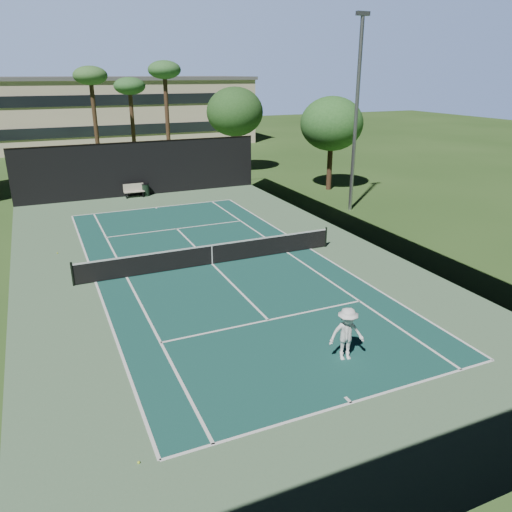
{
  "coord_description": "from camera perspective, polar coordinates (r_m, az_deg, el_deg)",
  "views": [
    {
      "loc": [
        -7.23,
        -21.55,
        8.78
      ],
      "look_at": [
        1.0,
        -3.0,
        1.3
      ],
      "focal_mm": 35.0,
      "sensor_mm": 36.0,
      "label": 1
    }
  ],
  "objects": [
    {
      "name": "tennis_ball_c",
      "position": [
        26.38,
        -2.91,
        0.84
      ],
      "size": [
        0.06,
        0.06,
        0.06
      ],
      "primitive_type": "sphere",
      "color": "#C4DA31",
      "rests_on": "ground"
    },
    {
      "name": "tennis_ball_a",
      "position": [
        13.19,
        -13.26,
        -21.98
      ],
      "size": [
        0.07,
        0.07,
        0.07
      ],
      "primitive_type": "sphere",
      "color": "#C6E433",
      "rests_on": "ground"
    },
    {
      "name": "fence",
      "position": [
        23.77,
        -5.22,
        3.6
      ],
      "size": [
        18.04,
        32.05,
        4.03
      ],
      "color": "black",
      "rests_on": "ground"
    },
    {
      "name": "apron_slab",
      "position": [
        24.36,
        -5.02,
        -0.96
      ],
      "size": [
        18.0,
        32.0,
        0.01
      ],
      "primitive_type": "cube",
      "color": "#557955",
      "rests_on": "ground"
    },
    {
      "name": "player",
      "position": [
        16.43,
        10.34,
        -8.76
      ],
      "size": [
        1.3,
        0.93,
        1.82
      ],
      "primitive_type": "imported",
      "rotation": [
        0.0,
        0.0,
        -0.24
      ],
      "color": "white",
      "rests_on": "ground"
    },
    {
      "name": "tennis_net",
      "position": [
        24.17,
        -5.06,
        0.27
      ],
      "size": [
        12.9,
        0.1,
        1.1
      ],
      "color": "black",
      "rests_on": "ground"
    },
    {
      "name": "campus_building",
      "position": [
        68.07,
        -18.47,
        15.4
      ],
      "size": [
        40.5,
        12.5,
        8.3
      ],
      "color": "beige",
      "rests_on": "ground"
    },
    {
      "name": "ground",
      "position": [
        24.37,
        -5.02,
        -0.97
      ],
      "size": [
        160.0,
        160.0,
        0.0
      ],
      "primitive_type": "plane",
      "color": "#2D501E",
      "rests_on": "ground"
    },
    {
      "name": "tennis_ball_d",
      "position": [
        27.65,
        -21.75,
        0.31
      ],
      "size": [
        0.08,
        0.08,
        0.08
      ],
      "primitive_type": "sphere",
      "color": "#B8CB2E",
      "rests_on": "ground"
    },
    {
      "name": "trash_bin",
      "position": [
        38.79,
        -12.5,
        7.41
      ],
      "size": [
        0.56,
        0.56,
        0.95
      ],
      "color": "black",
      "rests_on": "ground"
    },
    {
      "name": "court_lines",
      "position": [
        24.36,
        -5.02,
        -0.92
      ],
      "size": [
        11.07,
        23.87,
        0.01
      ],
      "color": "white",
      "rests_on": "ground"
    },
    {
      "name": "decid_tree_a",
      "position": [
        46.95,
        -2.44,
        16.12
      ],
      "size": [
        5.12,
        5.12,
        7.62
      ],
      "color": "#4A351F",
      "rests_on": "ground"
    },
    {
      "name": "tennis_ball_b",
      "position": [
        24.26,
        -15.69,
        -1.68
      ],
      "size": [
        0.07,
        0.07,
        0.07
      ],
      "primitive_type": "sphere",
      "color": "yellow",
      "rests_on": "ground"
    },
    {
      "name": "palm_a",
      "position": [
        45.85,
        -18.37,
        18.55
      ],
      "size": [
        2.8,
        2.8,
        9.32
      ],
      "color": "#4A3420",
      "rests_on": "ground"
    },
    {
      "name": "palm_c",
      "position": [
        45.94,
        -10.4,
        19.71
      ],
      "size": [
        2.8,
        2.8,
        9.77
      ],
      "color": "#4E3421",
      "rests_on": "ground"
    },
    {
      "name": "decid_tree_b",
      "position": [
        39.87,
        8.64,
        14.7
      ],
      "size": [
        4.8,
        4.8,
        7.14
      ],
      "color": "#4C3120",
      "rests_on": "ground"
    },
    {
      "name": "light_pole",
      "position": [
        33.68,
        11.4,
        15.91
      ],
      "size": [
        0.9,
        0.25,
        12.22
      ],
      "color": "gray",
      "rests_on": "ground"
    },
    {
      "name": "palm_b",
      "position": [
        48.36,
        -14.23,
        17.98
      ],
      "size": [
        2.8,
        2.8,
        8.42
      ],
      "color": "#4E3521",
      "rests_on": "ground"
    },
    {
      "name": "court_surface",
      "position": [
        24.36,
        -5.02,
        -0.94
      ],
      "size": [
        10.97,
        23.77,
        0.01
      ],
      "primitive_type": "cube",
      "color": "#174A42",
      "rests_on": "ground"
    },
    {
      "name": "park_bench",
      "position": [
        38.52,
        -13.78,
        7.32
      ],
      "size": [
        1.5,
        0.45,
        1.02
      ],
      "color": "#C1B4A0",
      "rests_on": "ground"
    }
  ]
}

